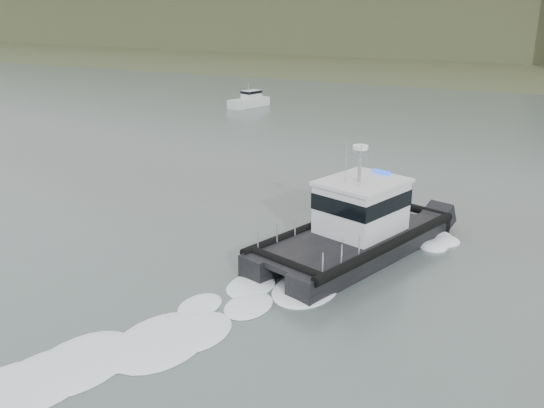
{
  "coord_description": "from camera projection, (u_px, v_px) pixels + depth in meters",
  "views": [
    {
      "loc": [
        11.46,
        -19.98,
        12.23
      ],
      "look_at": [
        -1.43,
        6.26,
        2.4
      ],
      "focal_mm": 40.0,
      "sensor_mm": 36.0,
      "label": 1
    }
  ],
  "objects": [
    {
      "name": "headlands",
      "position": [
        522.0,
        26.0,
        130.22
      ],
      "size": [
        500.0,
        105.36,
        27.12
      ],
      "color": "#354024",
      "rests_on": "ground"
    },
    {
      "name": "ground",
      "position": [
        237.0,
        304.0,
        25.69
      ],
      "size": [
        400.0,
        400.0,
        0.0
      ],
      "primitive_type": "plane",
      "color": "#47544E",
      "rests_on": "ground"
    },
    {
      "name": "motorboat",
      "position": [
        249.0,
        100.0,
        73.42
      ],
      "size": [
        3.37,
        5.81,
        3.03
      ],
      "rotation": [
        0.0,
        0.0,
        -0.3
      ],
      "color": "silver",
      "rests_on": "ground"
    },
    {
      "name": "patrol_boat",
      "position": [
        356.0,
        226.0,
        30.53
      ],
      "size": [
        7.77,
        12.7,
        5.8
      ],
      "rotation": [
        0.0,
        0.0,
        -0.31
      ],
      "color": "black",
      "rests_on": "ground"
    }
  ]
}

